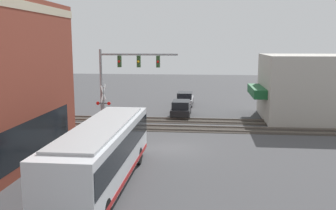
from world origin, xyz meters
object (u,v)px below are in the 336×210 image
parked_car_black (181,109)px  pedestrian_at_crossing (111,121)px  crossing_signal (104,103)px  city_bus (103,152)px  parked_car_silver (185,99)px

parked_car_black → pedestrian_at_crossing: 9.04m
crossing_signal → pedestrian_at_crossing: 1.57m
city_bus → parked_car_black: size_ratio=2.59×
crossing_signal → pedestrian_at_crossing: bearing=-116.0°
crossing_signal → parked_car_silver: (13.51, -5.69, -1.59)m
parked_car_black → parked_car_silver: size_ratio=0.98×
parked_car_black → pedestrian_at_crossing: bearing=146.3°
parked_car_silver → pedestrian_at_crossing: size_ratio=2.49×
city_bus → crossing_signal: bearing=15.3°
crossing_signal → pedestrian_at_crossing: size_ratio=2.13×
parked_car_silver → crossing_signal: bearing=157.2°
parked_car_silver → parked_car_black: bearing=-180.0°
crossing_signal → parked_car_silver: bearing=-22.8°
city_bus → pedestrian_at_crossing: size_ratio=6.33×
pedestrian_at_crossing → crossing_signal: bearing=64.0°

